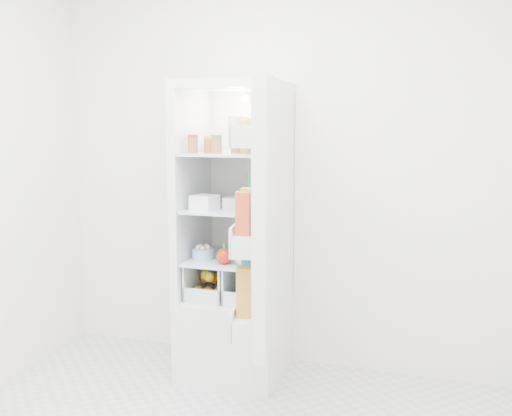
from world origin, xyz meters
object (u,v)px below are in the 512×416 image
(mushroom_bowl, at_px, (203,254))
(fridge_door, at_px, (262,220))
(red_cabbage, at_px, (260,245))
(refrigerator, at_px, (237,268))

(mushroom_bowl, relative_size, fridge_door, 0.10)
(red_cabbage, distance_m, mushroom_bowl, 0.34)
(red_cabbage, height_order, mushroom_bowl, red_cabbage)
(refrigerator, relative_size, fridge_door, 1.38)
(red_cabbage, bearing_deg, refrigerator, 167.67)
(refrigerator, distance_m, red_cabbage, 0.23)
(refrigerator, relative_size, mushroom_bowl, 13.73)
(refrigerator, distance_m, mushroom_bowl, 0.25)
(mushroom_bowl, height_order, fridge_door, fridge_door)
(fridge_door, bearing_deg, red_cabbage, 8.37)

